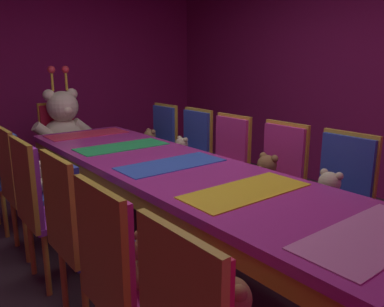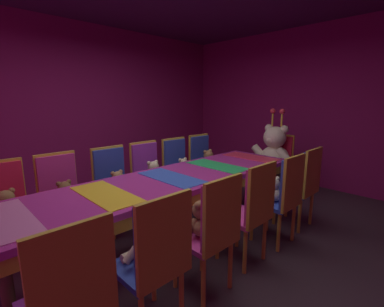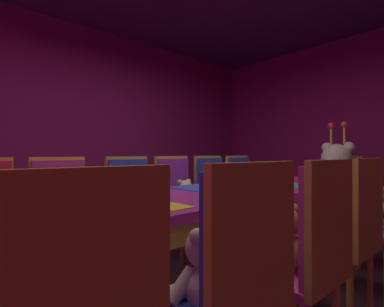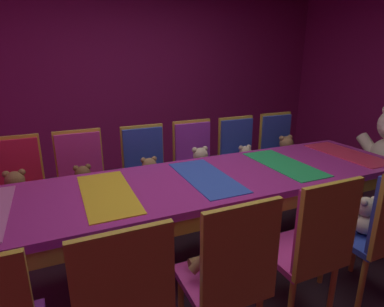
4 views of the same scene
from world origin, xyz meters
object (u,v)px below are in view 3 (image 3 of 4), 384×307
(teddy_left_3, at_px, (185,197))
(teddy_left_5, at_px, (251,188))
(chair_left_3, at_px, (176,195))
(throne_chair, at_px, (342,187))
(banquet_table, at_px, (218,202))
(king_teddy_bear, at_px, (336,175))
(teddy_right_2, at_px, (284,241))
(chair_left_4, at_px, (213,191))
(chair_right_1, at_px, (235,281))
(chair_right_3, at_px, (354,224))
(teddy_right_5, at_px, (383,204))
(chair_left_2, at_px, (131,201))
(teddy_left_4, at_px, (222,194))
(teddy_right_1, at_px, (204,272))
(chair_left_1, at_px, (61,208))
(chair_right_2, at_px, (313,246))
(teddy_left_1, at_px, (68,215))
(teddy_right_4, at_px, (365,213))
(chair_left_5, at_px, (242,187))
(teddy_left_2, at_px, (140,205))

(teddy_left_3, distance_m, teddy_left_5, 1.06)
(chair_left_3, distance_m, throne_chair, 2.14)
(banquet_table, height_order, king_teddy_bear, king_teddy_bear)
(teddy_right_2, bearing_deg, chair_left_4, -35.20)
(chair_right_1, height_order, throne_chair, same)
(teddy_left_3, distance_m, chair_right_3, 1.51)
(teddy_right_2, bearing_deg, teddy_right_5, -89.24)
(chair_right_1, bearing_deg, chair_left_2, -18.93)
(banquet_table, bearing_deg, king_teddy_bear, 90.00)
(teddy_left_4, distance_m, teddy_right_2, 1.74)
(teddy_left_3, relative_size, teddy_right_1, 1.02)
(chair_left_1, distance_m, chair_left_4, 1.62)
(chair_left_4, distance_m, teddy_left_5, 0.56)
(teddy_left_3, height_order, king_teddy_bear, king_teddy_bear)
(teddy_left_5, bearing_deg, teddy_right_2, -49.26)
(chair_right_2, distance_m, teddy_right_2, 0.15)
(teddy_left_4, relative_size, chair_right_2, 0.28)
(chair_left_1, height_order, chair_left_2, same)
(chair_left_1, bearing_deg, chair_right_3, 33.96)
(teddy_left_1, distance_m, teddy_right_4, 2.17)
(chair_left_4, height_order, teddy_left_4, chair_left_4)
(teddy_left_1, bearing_deg, chair_left_3, 97.07)
(chair_left_3, relative_size, teddy_right_5, 3.44)
(chair_left_1, xyz_separation_m, chair_right_3, (1.66, 1.11, 0.00))
(teddy_left_3, distance_m, chair_left_5, 1.07)
(chair_left_5, bearing_deg, teddy_left_3, -82.01)
(chair_right_2, bearing_deg, teddy_left_4, -35.15)
(banquet_table, relative_size, chair_left_4, 3.46)
(teddy_left_2, relative_size, teddy_right_2, 0.89)
(teddy_left_2, xyz_separation_m, chair_left_4, (-0.16, 1.04, 0.02))
(teddy_right_1, xyz_separation_m, teddy_right_5, (-0.02, 2.18, -0.01))
(teddy_right_2, xyz_separation_m, teddy_right_5, (-0.02, 1.65, -0.01))
(teddy_left_1, bearing_deg, banquet_table, 49.58)
(chair_left_2, height_order, chair_right_2, same)
(chair_right_1, relative_size, teddy_right_5, 3.44)
(teddy_left_3, bearing_deg, teddy_left_1, -90.40)
(teddy_left_1, height_order, king_teddy_bear, king_teddy_bear)
(teddy_left_2, xyz_separation_m, teddy_right_2, (1.36, -0.03, 0.01))
(teddy_left_3, height_order, teddy_right_2, teddy_right_2)
(banquet_table, bearing_deg, chair_right_2, -17.96)
(teddy_left_3, xyz_separation_m, chair_right_2, (1.53, -0.56, 0.01))
(chair_right_3, relative_size, teddy_right_5, 3.44)
(chair_left_2, bearing_deg, teddy_left_4, 82.91)
(chair_left_3, height_order, throne_chair, same)
(teddy_right_1, distance_m, teddy_right_4, 1.64)
(teddy_left_5, bearing_deg, teddy_right_5, 1.39)
(throne_chair, bearing_deg, chair_left_3, -23.08)
(chair_right_1, bearing_deg, throne_chair, -74.66)
(chair_left_3, distance_m, teddy_left_4, 0.54)
(chair_left_4, xyz_separation_m, chair_left_5, (-0.02, 0.55, 0.00))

